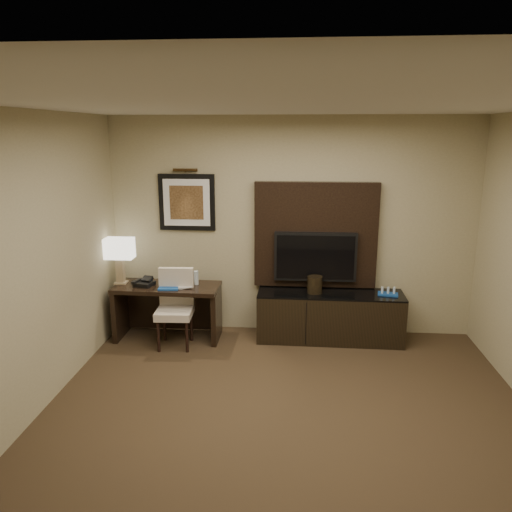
# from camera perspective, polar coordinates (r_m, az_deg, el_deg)

# --- Properties ---
(floor) EXTENTS (4.50, 5.00, 0.01)m
(floor) POSITION_cam_1_polar(r_m,az_deg,el_deg) (4.40, 3.30, -20.86)
(floor) COLOR #342517
(floor) RESTS_ON ground
(ceiling) EXTENTS (4.50, 5.00, 0.01)m
(ceiling) POSITION_cam_1_polar(r_m,az_deg,el_deg) (3.61, 3.94, 17.05)
(ceiling) COLOR silver
(ceiling) RESTS_ON wall_back
(wall_back) EXTENTS (4.50, 0.01, 2.70)m
(wall_back) POSITION_cam_1_polar(r_m,az_deg,el_deg) (6.21, 4.05, 3.29)
(wall_back) COLOR tan
(wall_back) RESTS_ON floor
(wall_left) EXTENTS (0.01, 5.00, 2.70)m
(wall_left) POSITION_cam_1_polar(r_m,az_deg,el_deg) (4.43, -26.94, -2.68)
(wall_left) COLOR tan
(wall_left) RESTS_ON floor
(desk) EXTENTS (1.29, 0.58, 0.68)m
(desk) POSITION_cam_1_polar(r_m,az_deg,el_deg) (6.30, -10.02, -6.29)
(desk) COLOR black
(desk) RESTS_ON floor
(credenza) EXTENTS (1.77, 0.51, 0.61)m
(credenza) POSITION_cam_1_polar(r_m,az_deg,el_deg) (6.23, 8.42, -6.84)
(credenza) COLOR black
(credenza) RESTS_ON floor
(tv_wall_panel) EXTENTS (1.50, 0.12, 1.30)m
(tv_wall_panel) POSITION_cam_1_polar(r_m,az_deg,el_deg) (6.17, 6.82, 2.40)
(tv_wall_panel) COLOR black
(tv_wall_panel) RESTS_ON wall_back
(tv) EXTENTS (1.00, 0.08, 0.60)m
(tv) POSITION_cam_1_polar(r_m,az_deg,el_deg) (6.13, 6.79, -0.08)
(tv) COLOR black
(tv) RESTS_ON tv_wall_panel
(artwork) EXTENTS (0.70, 0.04, 0.70)m
(artwork) POSITION_cam_1_polar(r_m,az_deg,el_deg) (6.29, -7.90, 6.10)
(artwork) COLOR black
(artwork) RESTS_ON wall_back
(picture_light) EXTENTS (0.04, 0.04, 0.30)m
(picture_light) POSITION_cam_1_polar(r_m,az_deg,el_deg) (6.21, -8.10, 9.70)
(picture_light) COLOR #3F2B14
(picture_light) RESTS_ON wall_back
(desk_chair) EXTENTS (0.44, 0.50, 0.87)m
(desk_chair) POSITION_cam_1_polar(r_m,az_deg,el_deg) (6.01, -9.30, -6.33)
(desk_chair) COLOR beige
(desk_chair) RESTS_ON floor
(table_lamp) EXTENTS (0.41, 0.29, 0.59)m
(table_lamp) POSITION_cam_1_polar(r_m,az_deg,el_deg) (6.32, -15.31, -0.45)
(table_lamp) COLOR tan
(table_lamp) RESTS_ON desk
(desk_phone) EXTENTS (0.26, 0.24, 0.11)m
(desk_phone) POSITION_cam_1_polar(r_m,az_deg,el_deg) (6.21, -12.66, -2.87)
(desk_phone) COLOR black
(desk_phone) RESTS_ON desk
(blue_folder) EXTENTS (0.26, 0.34, 0.02)m
(blue_folder) POSITION_cam_1_polar(r_m,az_deg,el_deg) (6.13, -9.81, -3.39)
(blue_folder) COLOR #184C9D
(blue_folder) RESTS_ON desk
(book) EXTENTS (0.17, 0.07, 0.23)m
(book) POSITION_cam_1_polar(r_m,az_deg,el_deg) (6.07, -9.02, -2.51)
(book) COLOR #BCA693
(book) RESTS_ON desk
(water_bottle) EXTENTS (0.06, 0.06, 0.17)m
(water_bottle) POSITION_cam_1_polar(r_m,az_deg,el_deg) (6.15, -6.86, -2.49)
(water_bottle) COLOR #AEBDC5
(water_bottle) RESTS_ON desk
(ice_bucket) EXTENTS (0.23, 0.23, 0.21)m
(ice_bucket) POSITION_cam_1_polar(r_m,az_deg,el_deg) (6.08, 6.72, -3.26)
(ice_bucket) COLOR black
(ice_bucket) RESTS_ON credenza
(minibar_tray) EXTENTS (0.26, 0.18, 0.08)m
(minibar_tray) POSITION_cam_1_polar(r_m,az_deg,el_deg) (6.18, 14.86, -3.95)
(minibar_tray) COLOR #164692
(minibar_tray) RESTS_ON credenza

